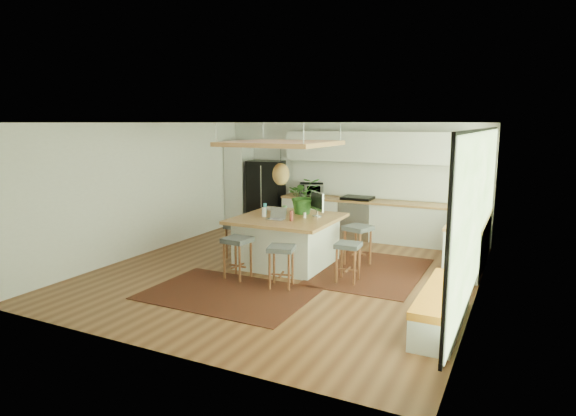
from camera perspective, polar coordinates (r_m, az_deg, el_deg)
The scene contains 36 objects.
floor at distance 9.02m, azimuth -0.27°, elevation -7.49°, with size 7.00×7.00×0.00m, color #532C17.
ceiling at distance 8.61m, azimuth -0.28°, elevation 9.92°, with size 7.00×7.00×0.00m, color white.
wall_back at distance 11.92m, azimuth 7.28°, elevation 3.34°, with size 6.50×6.50×0.00m, color silver.
wall_front at distance 5.86m, azimuth -15.80°, elevation -3.78°, with size 6.50×6.50×0.00m, color silver.
wall_left at distance 10.56m, azimuth -16.27°, elevation 2.18°, with size 7.00×7.00×0.00m, color silver.
wall_right at distance 7.84m, azimuth 21.49°, elevation -0.68°, with size 7.00×7.00×0.00m, color silver.
window_wall at distance 7.84m, azimuth 21.29°, elevation -0.31°, with size 0.10×6.20×2.60m, color black, non-canonical shape.
pantry at distance 12.93m, azimuth -5.69°, elevation 2.87°, with size 0.55×0.60×2.25m, color silver.
back_counter_base at distance 11.59m, azimuth 9.23°, elevation -1.45°, with size 4.20×0.60×0.88m, color silver.
back_counter_top at distance 11.51m, azimuth 9.29°, elevation 0.79°, with size 4.24×0.64×0.05m, color #945E34.
backsplash at distance 11.74m, azimuth 9.79°, elevation 3.17°, with size 4.20×0.02×0.80m, color white.
upper_cabinets at distance 11.52m, azimuth 9.67°, elevation 7.04°, with size 4.20×0.34×0.70m, color silver.
range at distance 11.66m, azimuth 8.06°, elevation -1.06°, with size 0.76×0.62×1.00m, color #A5A5AA, non-canonical shape.
right_counter_base at distance 10.00m, azimuth 20.35°, elevation -3.77°, with size 0.60×2.50×0.88m, color silver.
right_counter_top at distance 9.91m, azimuth 20.51°, elevation -1.18°, with size 0.64×2.54×0.05m, color #945E34.
window_bench at distance 7.01m, azimuth 17.54°, elevation -11.02°, with size 0.52×2.00×0.50m, color silver, non-canonical shape.
ceiling_panel at distance 9.13m, azimuth -0.85°, elevation 5.84°, with size 1.86×1.86×0.80m, color #945E34, non-canonical shape.
rug_near at distance 7.99m, azimuth -6.99°, elevation -9.87°, with size 2.60×1.80×0.01m, color black.
rug_right at distance 9.18m, azimuth 9.66°, elevation -7.29°, with size 1.80×2.60×0.01m, color black.
fridge at distance 12.56m, azimuth -2.51°, elevation 1.78°, with size 0.87×0.68×1.75m, color black, non-canonical shape.
island at distance 9.40m, azimuth -0.08°, elevation -3.84°, with size 1.85×1.85×0.93m, color #945E34, non-canonical shape.
stool_near_left at distance 8.62m, azimuth -5.90°, elevation -5.92°, with size 0.44×0.44×0.74m, color #3D3F43, non-canonical shape.
stool_near_right at distance 8.12m, azimuth -0.79°, elevation -6.86°, with size 0.42×0.42×0.71m, color #3D3F43, non-canonical shape.
stool_right_front at distance 8.46m, azimuth 6.99°, elevation -6.24°, with size 0.41×0.41×0.68m, color #3D3F43, non-canonical shape.
stool_right_back at distance 9.47m, azimuth 8.12°, elevation -4.52°, with size 0.45×0.45×0.77m, color #3D3F43, non-canonical shape.
stool_left_side at distance 9.96m, azimuth -5.95°, elevation -3.75°, with size 0.41×0.41×0.69m, color #3D3F43, non-canonical shape.
laptop at distance 9.01m, azimuth -1.43°, elevation -0.63°, with size 0.32×0.34×0.24m, color #A5A5AA, non-canonical shape.
monitor at distance 9.31m, azimuth 3.41°, elevation 0.57°, with size 0.52×0.19×0.48m, color #A5A5AA, non-canonical shape.
microwave at distance 11.97m, azimuth 2.74°, elevation 2.31°, with size 0.57×0.31×0.39m, color #A5A5AA.
island_plant at distance 9.61m, azimuth 1.82°, elevation 0.99°, with size 0.65×0.72×0.56m, color #1E4C19.
island_bowl at distance 10.02m, azimuth -2.10°, elevation -0.11°, with size 0.22×0.22×0.05m, color white.
island_bottle_0 at distance 9.62m, azimuth -2.75°, elevation -0.12°, with size 0.07×0.07×0.19m, color teal.
island_bottle_1 at distance 9.33m, azimuth -2.69°, elevation -0.43°, with size 0.07×0.07×0.19m, color silver.
island_bottle_2 at distance 8.91m, azimuth 0.50°, elevation -0.92°, with size 0.07×0.07×0.19m, color brown.
island_bottle_3 at distance 9.18m, azimuth 2.02°, elevation -0.60°, with size 0.07×0.07×0.19m, color white.
island_bottle_4 at distance 9.59m, azimuth -0.49°, elevation -0.14°, with size 0.07×0.07×0.19m, color #467546.
Camera 1 is at (3.85, -7.70, 2.70)m, focal length 30.50 mm.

